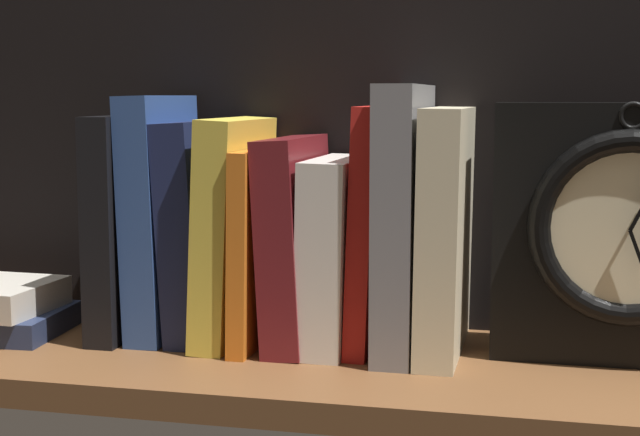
% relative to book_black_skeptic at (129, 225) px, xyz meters
% --- Properties ---
extents(ground_plane, '(0.94, 0.27, 0.03)m').
position_rel_book_black_skeptic_xyz_m(ground_plane, '(0.17, -0.04, -0.12)').
color(ground_plane, brown).
extents(back_panel, '(0.94, 0.01, 0.40)m').
position_rel_book_black_skeptic_xyz_m(back_panel, '(0.17, 0.09, 0.10)').
color(back_panel, black).
rests_on(back_panel, ground_plane).
extents(book_black_skeptic, '(0.03, 0.15, 0.21)m').
position_rel_book_black_skeptic_xyz_m(book_black_skeptic, '(0.00, 0.00, 0.00)').
color(book_black_skeptic, black).
rests_on(book_black_skeptic, ground_plane).
extents(book_blue_modern, '(0.04, 0.13, 0.23)m').
position_rel_book_black_skeptic_xyz_m(book_blue_modern, '(0.03, 0.00, 0.01)').
color(book_blue_modern, '#2D4C8E').
rests_on(book_blue_modern, ground_plane).
extents(book_navy_bierce, '(0.05, 0.13, 0.21)m').
position_rel_book_black_skeptic_xyz_m(book_navy_bierce, '(0.07, 0.00, -0.00)').
color(book_navy_bierce, '#192147').
rests_on(book_navy_bierce, ground_plane).
extents(book_yellow_seinlanguage, '(0.04, 0.15, 0.21)m').
position_rel_book_black_skeptic_xyz_m(book_yellow_seinlanguage, '(0.11, 0.00, -0.00)').
color(book_yellow_seinlanguage, gold).
rests_on(book_yellow_seinlanguage, ground_plane).
extents(book_orange_pandolfini, '(0.02, 0.16, 0.18)m').
position_rel_book_black_skeptic_xyz_m(book_orange_pandolfini, '(0.14, 0.00, -0.02)').
color(book_orange_pandolfini, orange).
rests_on(book_orange_pandolfini, ground_plane).
extents(book_maroon_dawkins, '(0.05, 0.15, 0.20)m').
position_rel_book_black_skeptic_xyz_m(book_maroon_dawkins, '(0.17, 0.00, -0.01)').
color(book_maroon_dawkins, maroon).
rests_on(book_maroon_dawkins, ground_plane).
extents(book_white_catcher, '(0.05, 0.15, 0.18)m').
position_rel_book_black_skeptic_xyz_m(book_white_catcher, '(0.21, 0.00, -0.02)').
color(book_white_catcher, silver).
rests_on(book_white_catcher, ground_plane).
extents(book_red_requiem, '(0.03, 0.13, 0.22)m').
position_rel_book_black_skeptic_xyz_m(book_red_requiem, '(0.24, 0.00, 0.00)').
color(book_red_requiem, red).
rests_on(book_red_requiem, ground_plane).
extents(book_gray_chess, '(0.04, 0.17, 0.24)m').
position_rel_book_black_skeptic_xyz_m(book_gray_chess, '(0.27, 0.00, 0.01)').
color(book_gray_chess, gray).
rests_on(book_gray_chess, ground_plane).
extents(book_cream_twain, '(0.04, 0.17, 0.22)m').
position_rel_book_black_skeptic_xyz_m(book_cream_twain, '(0.31, 0.00, 0.00)').
color(book_cream_twain, beige).
rests_on(book_cream_twain, ground_plane).
extents(framed_clock, '(0.23, 0.08, 0.23)m').
position_rel_book_black_skeptic_xyz_m(framed_clock, '(0.47, 0.00, 0.01)').
color(framed_clock, black).
rests_on(framed_clock, ground_plane).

